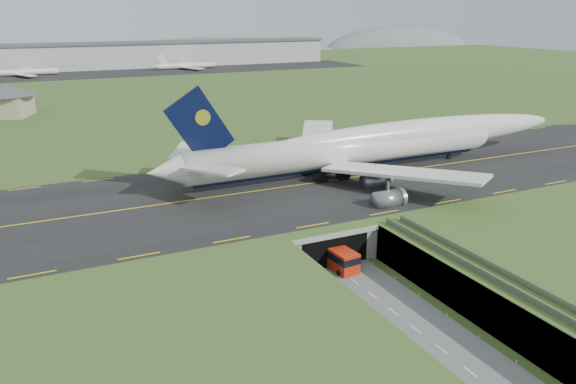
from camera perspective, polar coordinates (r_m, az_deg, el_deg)
ground at (r=85.69m, az=7.47°, el=-9.66°), size 900.00×900.00×0.00m
airfield_deck at (r=84.35m, az=7.55°, el=-7.85°), size 800.00×800.00×6.00m
trench_road at (r=80.26m, az=10.41°, el=-11.76°), size 12.00×75.00×0.20m
taxiway at (r=110.31m, az=-1.65°, el=0.30°), size 800.00×44.00×0.18m
tunnel_portal at (r=97.40m, az=2.25°, el=-3.87°), size 17.00×22.30×6.00m
guideway at (r=77.12m, az=22.53°, el=-9.83°), size 3.00×53.00×7.05m
jumbo_jet at (r=123.95m, az=8.87°, el=4.77°), size 102.05×64.35×21.28m
shuttle_tram at (r=90.83m, az=4.96°, el=-6.58°), size 3.97×8.78×3.45m
service_building at (r=209.04m, az=-26.78°, el=8.57°), size 25.63×25.63×10.80m
cargo_terminal at (r=366.03m, az=-19.26°, el=12.93°), size 320.00×67.00×15.60m
distant_hills at (r=506.56m, az=-13.48°, el=12.49°), size 700.00×91.00×60.00m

